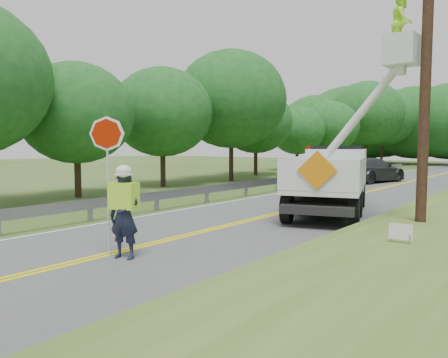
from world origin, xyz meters
The scene contains 10 objects.
ground centered at (0.00, 0.00, 0.00)m, with size 140.00×140.00×0.00m, color #3C541C.
road centered at (0.00, 14.00, 0.01)m, with size 7.20×96.00×0.03m.
guardrail centered at (-4.02, 14.91, 0.55)m, with size 0.18×48.00×0.77m.
treeline_left centered at (-10.44, 29.99, 5.32)m, with size 9.95×54.79×9.95m.
flagger centered at (0.59, 1.64, 1.15)m, with size 1.16×0.68×3.17m.
bucket_truck centered at (1.33, 11.36, 1.57)m, with size 5.55×7.51×6.95m.
suv_silver centered at (-1.42, 17.20, 0.78)m, with size 2.51×5.43×1.51m, color #B4B5BC.
suv_darkgrey centered at (-2.02, 24.82, 0.86)m, with size 2.34×5.77×1.67m, color #35393D.
stop_sign_permanent centered at (-4.86, 21.19, 1.67)m, with size 0.53×0.10×2.51m.
yard_sign centered at (5.36, 5.73, 0.53)m, with size 0.51×0.09×0.74m.
Camera 1 is at (8.19, -4.47, 2.55)m, focal length 34.67 mm.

